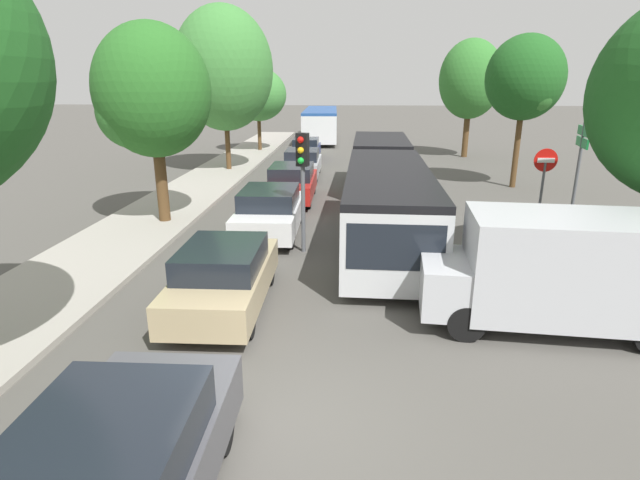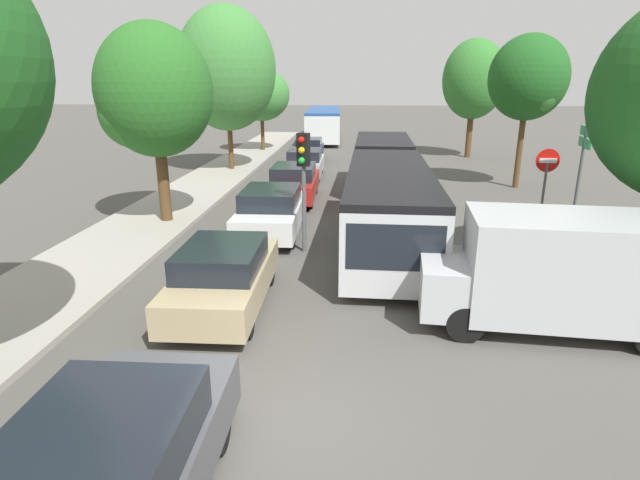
% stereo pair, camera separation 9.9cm
% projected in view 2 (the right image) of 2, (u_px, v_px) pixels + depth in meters
% --- Properties ---
extents(ground_plane, '(200.00, 200.00, 0.00)m').
position_uv_depth(ground_plane, '(281.00, 422.00, 7.26)').
color(ground_plane, '#4F4C47').
extents(kerb_strip_left, '(3.20, 46.68, 0.14)m').
position_uv_depth(kerb_strip_left, '(214.00, 178.00, 25.10)').
color(kerb_strip_left, '#9E998E').
rests_on(kerb_strip_left, ground).
extents(articulated_bus, '(2.76, 15.73, 2.33)m').
position_uv_depth(articulated_bus, '(385.00, 181.00, 17.78)').
color(articulated_bus, silver).
rests_on(articulated_bus, ground).
extents(city_bus_rear, '(3.03, 11.80, 2.52)m').
position_uv_depth(city_bus_rear, '(324.00, 122.00, 41.79)').
color(city_bus_rear, silver).
rests_on(city_bus_rear, ground).
extents(queued_car_tan, '(1.82, 4.19, 1.45)m').
position_uv_depth(queued_car_tan, '(224.00, 276.00, 10.75)').
color(queued_car_tan, tan).
rests_on(queued_car_tan, ground).
extents(queued_car_white, '(1.90, 4.38, 1.52)m').
position_uv_depth(queued_car_white, '(271.00, 211.00, 15.96)').
color(queued_car_white, white).
rests_on(queued_car_white, ground).
extents(queued_car_red, '(1.86, 4.29, 1.49)m').
position_uv_depth(queued_car_red, '(294.00, 183.00, 20.54)').
color(queued_car_red, '#B21E19').
rests_on(queued_car_red, ground).
extents(queued_car_silver, '(1.79, 4.14, 1.43)m').
position_uv_depth(queued_car_silver, '(305.00, 163.00, 25.54)').
color(queued_car_silver, '#B7BABF').
rests_on(queued_car_silver, ground).
extents(queued_car_navy, '(1.69, 3.91, 1.35)m').
position_uv_depth(queued_car_navy, '(309.00, 149.00, 31.23)').
color(queued_car_navy, navy).
rests_on(queued_car_navy, ground).
extents(white_van, '(5.15, 2.37, 2.31)m').
position_uv_depth(white_van, '(563.00, 270.00, 9.69)').
color(white_van, '#B7BABF').
rests_on(white_van, ground).
extents(traffic_light, '(0.37, 0.39, 3.40)m').
position_uv_depth(traffic_light, '(303.00, 166.00, 13.78)').
color(traffic_light, '#56595E').
rests_on(traffic_light, ground).
extents(no_entry_sign, '(0.70, 0.08, 2.82)m').
position_uv_depth(no_entry_sign, '(545.00, 180.00, 15.13)').
color(no_entry_sign, '#56595E').
rests_on(no_entry_sign, ground).
extents(direction_sign_post, '(0.33, 1.39, 3.60)m').
position_uv_depth(direction_sign_post, '(582.00, 156.00, 15.23)').
color(direction_sign_post, '#56595E').
rests_on(direction_sign_post, ground).
extents(tree_left_mid, '(3.71, 3.71, 6.57)m').
position_uv_depth(tree_left_mid, '(151.00, 95.00, 16.03)').
color(tree_left_mid, '#51381E').
rests_on(tree_left_mid, ground).
extents(tree_left_far, '(5.12, 5.12, 8.49)m').
position_uv_depth(tree_left_far, '(229.00, 72.00, 26.01)').
color(tree_left_far, '#51381E').
rests_on(tree_left_far, ground).
extents(tree_left_distant, '(3.85, 3.85, 5.64)m').
position_uv_depth(tree_left_distant, '(261.00, 95.00, 33.96)').
color(tree_left_distant, '#51381E').
rests_on(tree_left_distant, ground).
extents(tree_right_mid, '(3.40, 3.40, 6.73)m').
position_uv_depth(tree_right_mid, '(529.00, 80.00, 21.80)').
color(tree_right_mid, '#51381E').
rests_on(tree_right_mid, ground).
extents(tree_right_far, '(3.90, 3.90, 7.29)m').
position_uv_depth(tree_right_far, '(474.00, 80.00, 31.18)').
color(tree_right_far, '#51381E').
rests_on(tree_right_far, ground).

